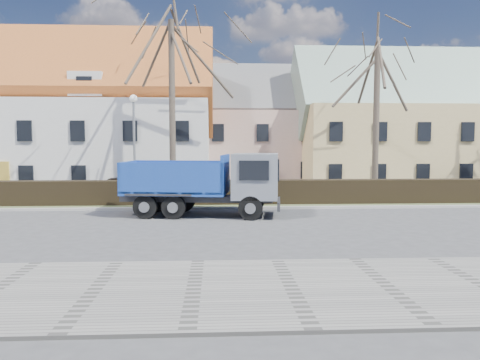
{
  "coord_description": "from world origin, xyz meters",
  "views": [
    {
      "loc": [
        0.51,
        -18.89,
        3.37
      ],
      "look_at": [
        1.65,
        3.17,
        1.6
      ],
      "focal_mm": 35.0,
      "sensor_mm": 36.0,
      "label": 1
    }
  ],
  "objects": [
    {
      "name": "dump_truck",
      "position": [
        -0.37,
        2.67,
        1.49
      ],
      "size": [
        7.75,
        3.74,
        2.98
      ],
      "primitive_type": null,
      "rotation": [
        0.0,
        0.0,
        -0.14
      ],
      "color": "navy",
      "rests_on": "ground"
    },
    {
      "name": "hedge",
      "position": [
        0.0,
        6.0,
        0.65
      ],
      "size": [
        60.0,
        0.9,
        1.3
      ],
      "primitive_type": "cube",
      "color": "black",
      "rests_on": "ground"
    },
    {
      "name": "sidewalk_near",
      "position": [
        0.0,
        -8.5,
        0.04
      ],
      "size": [
        80.0,
        5.0,
        0.08
      ],
      "primitive_type": "cube",
      "color": "gray",
      "rests_on": "ground"
    },
    {
      "name": "tree_2",
      "position": [
        10.0,
        8.5,
        5.5
      ],
      "size": [
        8.0,
        8.0,
        11.0
      ],
      "primitive_type": null,
      "color": "#463B30",
      "rests_on": "ground"
    },
    {
      "name": "tree_1",
      "position": [
        -2.0,
        8.5,
        6.33
      ],
      "size": [
        9.2,
        9.2,
        12.65
      ],
      "primitive_type": null,
      "color": "#463B30",
      "rests_on": "ground"
    },
    {
      "name": "parked_car_a",
      "position": [
        -4.91,
        9.58,
        0.68
      ],
      "size": [
        4.03,
        1.72,
        1.36
      ],
      "primitive_type": "imported",
      "rotation": [
        0.0,
        0.0,
        1.6
      ],
      "color": "black",
      "rests_on": "ground"
    },
    {
      "name": "grass_strip",
      "position": [
        0.0,
        6.2,
        0.05
      ],
      "size": [
        80.0,
        3.0,
        0.1
      ],
      "primitive_type": "cube",
      "color": "#47532F",
      "rests_on": "ground"
    },
    {
      "name": "building_white",
      "position": [
        -13.0,
        16.0,
        4.75
      ],
      "size": [
        26.8,
        10.8,
        9.5
      ],
      "primitive_type": null,
      "color": "silver",
      "rests_on": "ground"
    },
    {
      "name": "streetlight",
      "position": [
        -3.95,
        7.0,
        3.02
      ],
      "size": [
        0.47,
        0.47,
        6.04
      ],
      "primitive_type": null,
      "color": "gray",
      "rests_on": "ground"
    },
    {
      "name": "curb_far",
      "position": [
        0.0,
        4.6,
        0.06
      ],
      "size": [
        80.0,
        0.3,
        0.12
      ],
      "primitive_type": "cube",
      "color": "#999690",
      "rests_on": "ground"
    },
    {
      "name": "ground",
      "position": [
        0.0,
        0.0,
        0.0
      ],
      "size": [
        120.0,
        120.0,
        0.0
      ],
      "primitive_type": "plane",
      "color": "#3E3E40"
    },
    {
      "name": "building_yellow",
      "position": [
        16.0,
        17.0,
        4.25
      ],
      "size": [
        18.8,
        10.8,
        8.5
      ],
      "primitive_type": null,
      "color": "tan",
      "rests_on": "ground"
    },
    {
      "name": "building_pink",
      "position": [
        4.0,
        20.0,
        4.0
      ],
      "size": [
        10.8,
        8.8,
        8.0
      ],
      "primitive_type": null,
      "color": "tan",
      "rests_on": "ground"
    },
    {
      "name": "cart_frame",
      "position": [
        -2.41,
        4.41,
        0.35
      ],
      "size": [
        0.83,
        0.58,
        0.7
      ],
      "primitive_type": null,
      "rotation": [
        0.0,
        0.0,
        -0.2
      ],
      "color": "silver",
      "rests_on": "ground"
    }
  ]
}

